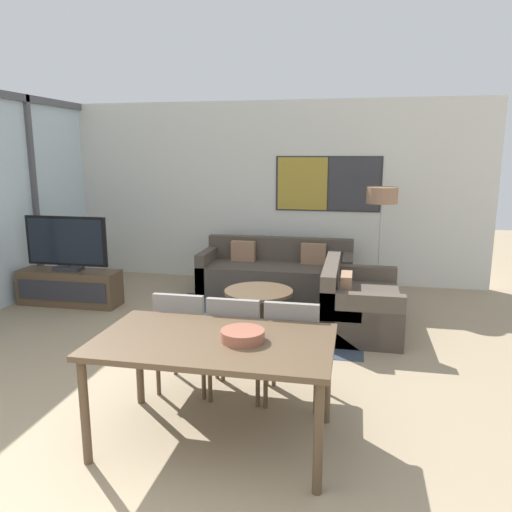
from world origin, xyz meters
name	(u,v)px	position (x,y,z in m)	size (l,w,h in m)	color
wall_back	(261,192)	(0.04, 5.62, 1.41)	(7.04, 0.09, 2.80)	silver
area_rug	(259,321)	(0.41, 3.54, 0.00)	(2.50, 1.99, 0.01)	#333D4C
tv_console	(70,287)	(-2.22, 3.71, 0.24)	(1.38, 0.40, 0.47)	brown
television	(66,244)	(-2.22, 3.71, 0.84)	(1.15, 0.20, 0.73)	#2D2D33
sofa_main	(277,274)	(0.41, 4.91, 0.27)	(2.19, 0.87, 0.77)	#51473D
sofa_side	(355,306)	(1.55, 3.55, 0.27)	(0.87, 1.44, 0.77)	#51473D
coffee_table	(259,298)	(0.41, 3.54, 0.30)	(0.83, 0.83, 0.39)	brown
dining_table	(214,349)	(0.61, 0.95, 0.70)	(1.63, 0.95, 0.77)	brown
dining_chair_left	(185,336)	(0.15, 1.65, 0.49)	(0.46, 0.46, 0.89)	gray
dining_chair_centre	(237,342)	(0.61, 1.61, 0.49)	(0.46, 0.46, 0.89)	gray
dining_chair_right	(293,346)	(1.08, 1.60, 0.49)	(0.46, 0.46, 0.89)	gray
fruit_bowl	(243,335)	(0.81, 0.96, 0.81)	(0.30, 0.30, 0.07)	#995642
floor_lamp	(382,202)	(1.86, 4.82, 1.37)	(0.42, 0.42, 1.56)	#2D2D33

